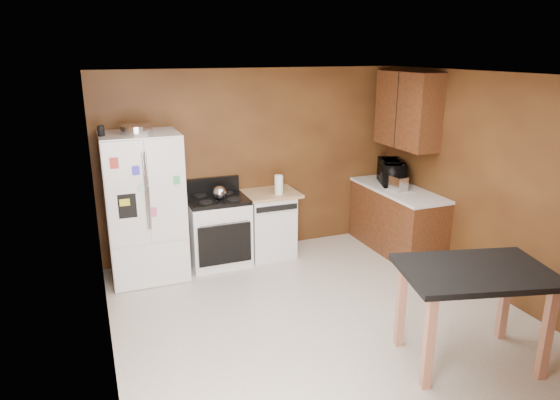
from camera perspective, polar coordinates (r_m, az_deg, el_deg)
floor at (r=5.35m, az=5.37°, el=-13.87°), size 4.50×4.50×0.00m
ceiling at (r=4.61m, az=6.24°, el=13.91°), size 4.50×4.50×0.00m
wall_back at (r=6.84m, az=-2.84°, el=4.35°), size 4.20×0.00×4.20m
wall_front at (r=3.18m, az=25.02°, el=-12.62°), size 4.20×0.00×4.20m
wall_left at (r=4.34m, az=-19.80°, el=-4.10°), size 0.00×4.50×4.50m
wall_right at (r=6.06m, az=23.74°, el=1.28°), size 0.00×4.50×4.50m
roasting_pan at (r=6.02m, az=-16.07°, el=7.79°), size 0.38×0.38×0.10m
pen_cup at (r=5.95m, az=-19.79°, el=7.45°), size 0.08×0.08×0.12m
kettle at (r=6.37m, az=-6.92°, el=0.84°), size 0.17×0.17×0.17m
paper_towel at (r=6.56m, az=-0.14°, el=1.74°), size 0.13×0.13×0.26m
green_canister at (r=6.76m, az=0.06°, el=1.52°), size 0.13×0.13×0.11m
toaster at (r=6.93m, az=13.28°, el=1.90°), size 0.18×0.27×0.19m
microwave at (r=7.23m, az=12.59°, el=3.03°), size 0.55×0.65×0.31m
refrigerator at (r=6.25m, az=-15.20°, el=-0.77°), size 0.90×0.80×1.80m
gas_range at (r=6.59m, az=-7.11°, el=-3.40°), size 0.76×0.68×1.10m
dishwasher at (r=6.82m, az=-1.29°, el=-2.66°), size 0.78×0.63×0.89m
right_cabinets at (r=7.07m, az=13.53°, el=1.45°), size 0.63×1.58×2.45m
island at (r=4.72m, az=21.34°, el=-8.86°), size 1.44×1.14×0.91m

